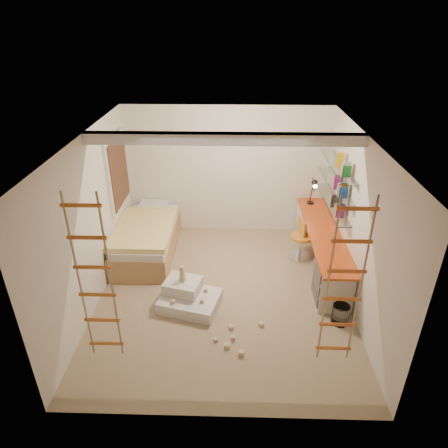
{
  "coord_description": "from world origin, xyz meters",
  "views": [
    {
      "loc": [
        0.16,
        -5.25,
        4.11
      ],
      "look_at": [
        0.0,
        0.3,
        1.15
      ],
      "focal_mm": 32.0,
      "sensor_mm": 36.0,
      "label": 1
    }
  ],
  "objects_px": {
    "swivel_chair": "(300,244)",
    "play_platform": "(188,297)",
    "desk": "(321,247)",
    "bed": "(147,238)"
  },
  "relations": [
    {
      "from": "swivel_chair",
      "to": "play_platform",
      "type": "bearing_deg",
      "value": -143.63
    },
    {
      "from": "desk",
      "to": "swivel_chair",
      "type": "distance_m",
      "value": 0.45
    },
    {
      "from": "swivel_chair",
      "to": "desk",
      "type": "bearing_deg",
      "value": -42.75
    },
    {
      "from": "bed",
      "to": "swivel_chair",
      "type": "relative_size",
      "value": 2.57
    },
    {
      "from": "swivel_chair",
      "to": "play_platform",
      "type": "relative_size",
      "value": 0.76
    },
    {
      "from": "bed",
      "to": "swivel_chair",
      "type": "xyz_separation_m",
      "value": [
        2.88,
        -0.07,
        -0.04
      ]
    },
    {
      "from": "swivel_chair",
      "to": "play_platform",
      "type": "height_order",
      "value": "swivel_chair"
    },
    {
      "from": "bed",
      "to": "swivel_chair",
      "type": "bearing_deg",
      "value": -1.41
    },
    {
      "from": "bed",
      "to": "desk",
      "type": "bearing_deg",
      "value": -6.49
    },
    {
      "from": "play_platform",
      "to": "swivel_chair",
      "type": "bearing_deg",
      "value": 36.37
    }
  ]
}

